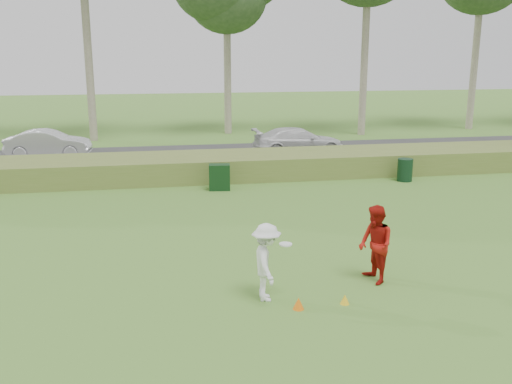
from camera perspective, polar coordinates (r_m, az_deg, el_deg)
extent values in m
plane|color=#407426|center=(12.14, 3.47, -10.48)|extent=(120.00, 120.00, 0.00)
cube|color=#576D2B|center=(23.33, -3.56, 2.63)|extent=(80.00, 3.00, 0.90)
cube|color=#2D2D2D|center=(28.30, -4.77, 3.74)|extent=(80.00, 6.00, 0.06)
cylinder|color=gray|center=(35.54, -2.90, 15.10)|extent=(0.44, 0.44, 11.50)
cylinder|color=gray|center=(35.62, 10.98, 16.89)|extent=(0.44, 0.44, 14.00)
cylinder|color=gray|center=(40.29, 21.33, 15.49)|extent=(0.44, 0.44, 13.50)
imported|color=white|center=(11.74, 1.04, -7.03)|extent=(0.67, 1.09, 1.63)
cylinder|color=white|center=(11.69, 2.98, -5.24)|extent=(0.27, 0.27, 0.03)
imported|color=#A4140E|center=(12.85, 11.86, -5.17)|extent=(0.76, 0.92, 1.75)
cone|color=orange|center=(11.60, 4.27, -11.04)|extent=(0.22, 0.22, 0.25)
cone|color=yellow|center=(11.93, 8.87, -10.55)|extent=(0.19, 0.19, 0.21)
cube|color=black|center=(21.08, -3.66, 1.49)|extent=(0.82, 0.57, 0.96)
cylinder|color=black|center=(23.27, 14.67, 2.15)|extent=(0.76, 0.76, 0.89)
imported|color=silver|center=(29.17, -20.05, 4.60)|extent=(4.00, 1.63, 1.29)
imported|color=silver|center=(28.15, 4.26, 5.10)|extent=(4.48, 1.84, 1.30)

